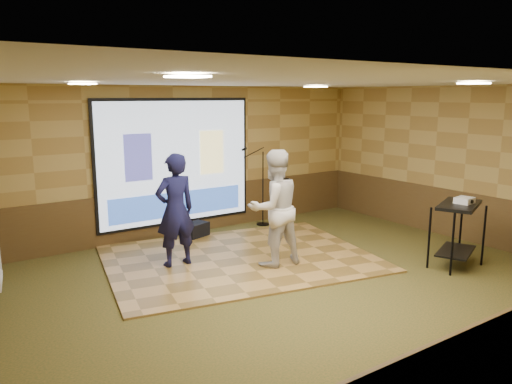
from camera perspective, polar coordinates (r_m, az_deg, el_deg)
ground at (r=7.59m, az=2.71°, el=-10.73°), size 9.00×9.00×0.00m
room_shell at (r=7.09m, az=2.86°, el=5.21°), size 9.04×7.04×3.02m
wainscot_back at (r=10.31m, az=-9.03°, el=-2.23°), size 9.00×0.04×0.95m
wainscot_front at (r=5.31m, az=27.09°, el=-16.30°), size 9.00×0.04×0.95m
wainscot_right at (r=10.66m, az=22.34°, el=-2.50°), size 0.04×7.00×0.95m
projector_screen at (r=10.09m, az=-9.09°, el=3.26°), size 3.32×0.06×2.52m
downlight_nw at (r=7.69m, az=-19.21°, el=11.61°), size 0.32×0.32×0.02m
downlight_ne at (r=9.84m, az=6.84°, el=11.86°), size 0.32×0.32×0.02m
downlight_sw at (r=4.61m, az=-7.84°, el=12.95°), size 0.32×0.32×0.02m
downlight_se at (r=7.67m, az=23.63°, el=11.31°), size 0.32×0.32×0.02m
dance_floor at (r=8.78m, az=-1.91°, el=-7.55°), size 5.05×4.22×0.03m
player_left at (r=8.25m, az=-9.21°, el=-2.04°), size 0.68×0.45×1.87m
player_right at (r=8.17m, az=2.09°, el=-1.83°), size 0.99×0.80×1.92m
av_table at (r=8.83m, az=22.08°, el=-3.12°), size 1.02×0.54×1.08m
projector at (r=8.80m, az=22.72°, el=-0.88°), size 0.33×0.29×0.10m
mic_stand at (r=10.90m, az=0.55°, el=-1.28°), size 0.68×0.28×1.75m
duffel_bag at (r=10.09m, az=-6.89°, el=-4.36°), size 0.56×0.46×0.30m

